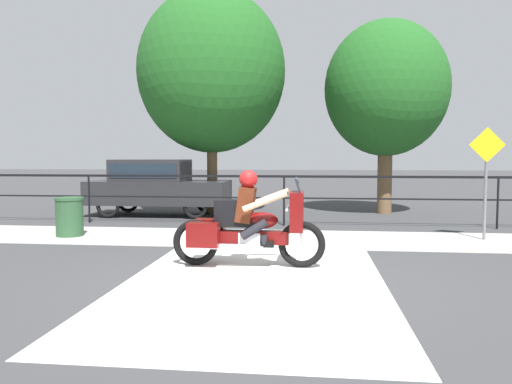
% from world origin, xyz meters
% --- Properties ---
extents(ground_plane, '(120.00, 120.00, 0.00)m').
position_xyz_m(ground_plane, '(0.00, 0.00, 0.00)').
color(ground_plane, '#38383A').
extents(sidewalk_band, '(44.00, 2.40, 0.01)m').
position_xyz_m(sidewalk_band, '(0.00, 3.40, 0.01)').
color(sidewalk_band, '#A8A59E').
rests_on(sidewalk_band, ground).
extents(crosswalk_band, '(3.55, 6.00, 0.01)m').
position_xyz_m(crosswalk_band, '(-0.09, -0.20, 0.00)').
color(crosswalk_band, silver).
rests_on(crosswalk_band, ground).
extents(fence_railing, '(36.00, 0.05, 1.27)m').
position_xyz_m(fence_railing, '(0.00, 5.39, 0.99)').
color(fence_railing, black).
rests_on(fence_railing, ground).
extents(motorcycle, '(2.41, 0.76, 1.52)m').
position_xyz_m(motorcycle, '(-0.31, 0.66, 0.67)').
color(motorcycle, black).
rests_on(motorcycle, ground).
extents(parked_car, '(4.05, 1.67, 1.64)m').
position_xyz_m(parked_car, '(-3.85, 7.16, 0.93)').
color(parked_car, '#232326').
rests_on(parked_car, ground).
extents(trash_bin, '(0.60, 0.60, 0.85)m').
position_xyz_m(trash_bin, '(-4.53, 3.20, 0.43)').
color(trash_bin, '#284C2D').
rests_on(trash_bin, ground).
extents(street_sign, '(0.71, 0.06, 2.32)m').
position_xyz_m(street_sign, '(4.24, 3.67, 1.46)').
color(street_sign, slate).
rests_on(street_sign, ground).
extents(tree_behind_sign, '(3.68, 3.68, 5.80)m').
position_xyz_m(tree_behind_sign, '(2.89, 8.46, 3.75)').
color(tree_behind_sign, brown).
rests_on(tree_behind_sign, ground).
extents(tree_behind_car, '(4.39, 4.39, 6.68)m').
position_xyz_m(tree_behind_car, '(-2.31, 7.82, 4.26)').
color(tree_behind_car, brown).
rests_on(tree_behind_car, ground).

